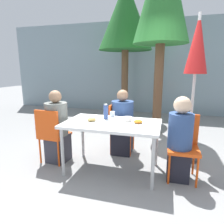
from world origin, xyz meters
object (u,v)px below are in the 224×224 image
object	(u,v)px
chair_far	(118,124)
bottle	(106,112)
person_right	(180,141)
drinking_cup	(112,114)
salad_bowl	(128,119)
chair_right	(183,142)
closed_umbrella	(197,53)
chair_left	(51,132)
tree_behind_right	(126,17)
person_far	(122,124)
person_left	(57,129)

from	to	relation	value
chair_far	bottle	world-z (taller)	bottle
person_right	bottle	xyz separation A→B (m)	(-1.07, 0.14, 0.30)
drinking_cup	salad_bowl	distance (m)	0.36
chair_right	person_right	bearing A→B (deg)	58.06
drinking_cup	bottle	bearing A→B (deg)	-109.16
chair_right	person_right	xyz separation A→B (m)	(-0.05, -0.08, 0.03)
chair_far	closed_umbrella	bearing A→B (deg)	89.44
chair_left	salad_bowl	bearing A→B (deg)	10.57
chair_left	tree_behind_right	xyz separation A→B (m)	(0.44, 3.26, 2.37)
person_far	drinking_cup	xyz separation A→B (m)	(-0.08, -0.32, 0.25)
closed_umbrella	bottle	size ratio (longest dim) A/B	9.92
chair_far	closed_umbrella	xyz separation A→B (m)	(1.19, -0.00, 1.18)
chair_right	salad_bowl	size ratio (longest dim) A/B	6.05
person_far	salad_bowl	size ratio (longest dim) A/B	7.86
salad_bowl	chair_far	bearing A→B (deg)	116.44
person_far	person_right	bearing A→B (deg)	55.71
salad_bowl	tree_behind_right	distance (m)	3.83
chair_far	tree_behind_right	distance (m)	3.50
chair_far	tree_behind_right	size ratio (longest dim) A/B	0.23
person_left	tree_behind_right	xyz separation A→B (m)	(0.39, 3.18, 2.34)
bottle	salad_bowl	distance (m)	0.36
chair_left	chair_right	size ratio (longest dim) A/B	1.00
person_far	salad_bowl	world-z (taller)	person_far
chair_left	person_right	distance (m)	1.90
chair_far	salad_bowl	size ratio (longest dim) A/B	6.05
bottle	chair_left	bearing A→B (deg)	-167.42
chair_far	drinking_cup	world-z (taller)	chair_far
person_right	drinking_cup	world-z (taller)	person_right
drinking_cup	tree_behind_right	xyz separation A→B (m)	(-0.45, 2.91, 2.10)
person_right	tree_behind_right	distance (m)	4.23
chair_right	closed_umbrella	distance (m)	1.33
closed_umbrella	salad_bowl	size ratio (longest dim) A/B	15.77
chair_right	person_far	distance (m)	1.11
chair_left	chair_right	bearing A→B (deg)	7.35
chair_right	chair_left	bearing A→B (deg)	2.07
person_left	chair_far	distance (m)	1.05
person_far	bottle	size ratio (longest dim) A/B	4.95
chair_right	bottle	distance (m)	1.17
bottle	person_right	bearing A→B (deg)	-7.61
bottle	drinking_cup	distance (m)	0.19
bottle	salad_bowl	world-z (taller)	bottle
person_right	chair_far	bearing A→B (deg)	-35.30
chair_right	closed_umbrella	size ratio (longest dim) A/B	0.38
person_left	drinking_cup	size ratio (longest dim) A/B	13.66
chair_right	bottle	bearing A→B (deg)	-4.72
bottle	person_far	bearing A→B (deg)	73.57
closed_umbrella	drinking_cup	distance (m)	1.55
chair_right	salad_bowl	world-z (taller)	chair_right
salad_bowl	person_right	bearing A→B (deg)	-7.81
person_left	closed_umbrella	distance (m)	2.42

